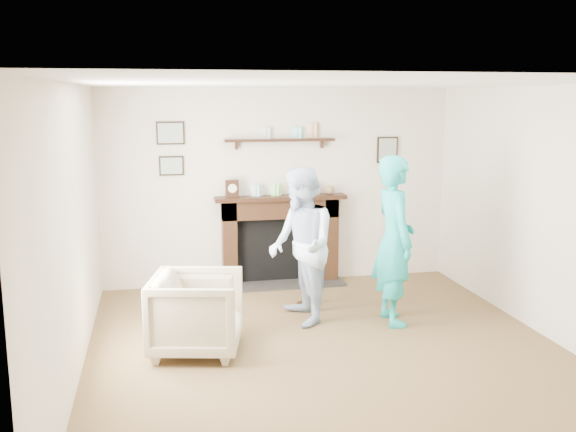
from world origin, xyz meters
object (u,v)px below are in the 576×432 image
(woman, at_px, (392,322))
(pedestal_table, at_px, (309,249))
(armchair, at_px, (198,351))
(man, at_px, (301,322))

(woman, distance_m, pedestal_table, 1.24)
(woman, relative_size, pedestal_table, 1.66)
(armchair, distance_m, woman, 2.14)
(man, height_order, woman, woman)
(man, bearing_deg, pedestal_table, 153.73)
(armchair, distance_m, pedestal_table, 1.89)
(man, relative_size, woman, 0.94)
(armchair, bearing_deg, pedestal_table, -37.62)
(man, bearing_deg, armchair, -67.03)
(woman, bearing_deg, man, 79.29)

